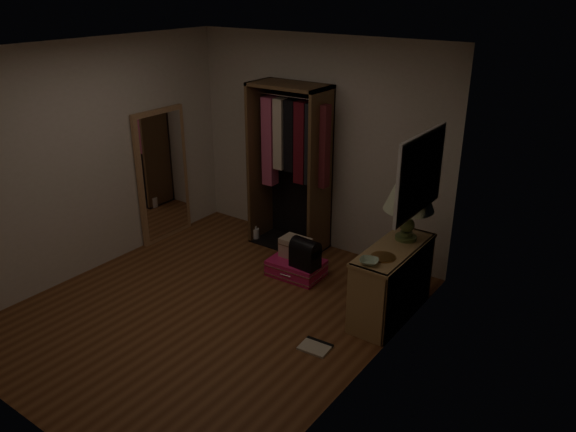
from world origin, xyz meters
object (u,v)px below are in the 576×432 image
object	(u,v)px
floor_mirror	(163,175)
train_case	(296,247)
console_bookshelf	(393,279)
black_bag	(305,253)
open_wardrobe	(293,154)
table_lamp	(410,197)
white_jug	(255,233)
pink_suitcase	(296,268)

from	to	relation	value
floor_mirror	train_case	xyz separation A→B (m)	(1.93, 0.20, -0.55)
console_bookshelf	black_bag	distance (m)	1.08
open_wardrobe	floor_mirror	bearing A→B (deg)	-152.75
console_bookshelf	open_wardrobe	size ratio (longest dim) A/B	0.55
table_lamp	white_jug	bearing A→B (deg)	171.22
table_lamp	white_jug	xyz separation A→B (m)	(-2.24, 0.35, -1.13)
white_jug	floor_mirror	bearing A→B (deg)	-149.13
floor_mirror	pink_suitcase	distance (m)	2.14
train_case	black_bag	bearing A→B (deg)	-31.92
floor_mirror	white_jug	world-z (taller)	floor_mirror
pink_suitcase	train_case	world-z (taller)	train_case
floor_mirror	white_jug	distance (m)	1.40
train_case	table_lamp	size ratio (longest dim) A/B	0.51
open_wardrobe	white_jug	size ratio (longest dim) A/B	10.87
floor_mirror	pink_suitcase	xyz separation A→B (m)	(2.00, 0.12, -0.76)
console_bookshelf	open_wardrobe	world-z (taller)	open_wardrobe
open_wardrobe	black_bag	bearing A→B (deg)	-46.69
floor_mirror	black_bag	bearing A→B (deg)	1.40
train_case	black_bag	distance (m)	0.28
console_bookshelf	pink_suitcase	bearing A→B (deg)	175.80
pink_suitcase	white_jug	xyz separation A→B (m)	(-0.99, 0.48, -0.01)
console_bookshelf	white_jug	distance (m)	2.33
console_bookshelf	white_jug	bearing A→B (deg)	165.65
console_bookshelf	floor_mirror	size ratio (longest dim) A/B	0.66
pink_suitcase	black_bag	world-z (taller)	black_bag
train_case	white_jug	size ratio (longest dim) A/B	1.80
black_bag	floor_mirror	bearing A→B (deg)	-174.99
console_bookshelf	pink_suitcase	xyz separation A→B (m)	(-1.24, 0.09, -0.31)
open_wardrobe	pink_suitcase	xyz separation A→B (m)	(0.51, -0.65, -1.12)
white_jug	open_wardrobe	bearing A→B (deg)	19.00
white_jug	train_case	bearing A→B (deg)	-23.51
pink_suitcase	train_case	distance (m)	0.23
black_bag	table_lamp	distance (m)	1.39
console_bookshelf	train_case	world-z (taller)	console_bookshelf
open_wardrobe	white_jug	distance (m)	1.24
train_case	white_jug	world-z (taller)	train_case
console_bookshelf	floor_mirror	xyz separation A→B (m)	(-3.24, -0.03, 0.45)
floor_mirror	train_case	world-z (taller)	floor_mirror
pink_suitcase	table_lamp	xyz separation A→B (m)	(1.24, 0.14, 1.11)
console_bookshelf	train_case	bearing A→B (deg)	172.67
white_jug	pink_suitcase	bearing A→B (deg)	-25.83
black_bag	pink_suitcase	bearing A→B (deg)	161.94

